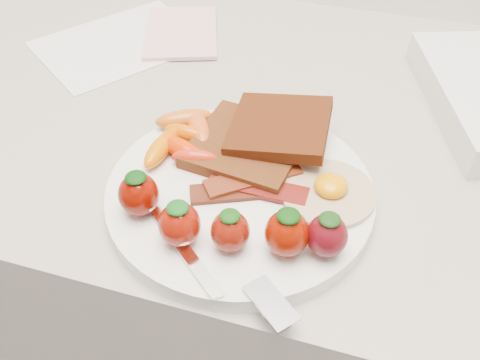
# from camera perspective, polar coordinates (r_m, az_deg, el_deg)

# --- Properties ---
(counter) EXTENTS (2.00, 0.60, 0.90)m
(counter) POSITION_cam_1_polar(r_m,az_deg,el_deg) (1.00, 3.71, -13.96)
(counter) COLOR gray
(counter) RESTS_ON ground
(plate) EXTENTS (0.27, 0.27, 0.02)m
(plate) POSITION_cam_1_polar(r_m,az_deg,el_deg) (0.54, 0.00, -1.45)
(plate) COLOR white
(plate) RESTS_ON counter
(toast_lower) EXTENTS (0.13, 0.13, 0.01)m
(toast_lower) POSITION_cam_1_polar(r_m,az_deg,el_deg) (0.57, 0.82, 3.71)
(toast_lower) COLOR #421E0A
(toast_lower) RESTS_ON plate
(toast_upper) EXTENTS (0.11, 0.11, 0.02)m
(toast_upper) POSITION_cam_1_polar(r_m,az_deg,el_deg) (0.58, 4.26, 5.71)
(toast_upper) COLOR black
(toast_upper) RESTS_ON toast_lower
(fried_egg) EXTENTS (0.10, 0.10, 0.02)m
(fried_egg) POSITION_cam_1_polar(r_m,az_deg,el_deg) (0.53, 9.44, -1.14)
(fried_egg) COLOR beige
(fried_egg) RESTS_ON plate
(bacon_strips) EXTENTS (0.12, 0.09, 0.01)m
(bacon_strips) POSITION_cam_1_polar(r_m,az_deg,el_deg) (0.53, 1.14, -0.57)
(bacon_strips) COLOR black
(bacon_strips) RESTS_ON plate
(baby_carrots) EXTENTS (0.10, 0.11, 0.02)m
(baby_carrots) POSITION_cam_1_polar(r_m,az_deg,el_deg) (0.58, -6.20, 4.53)
(baby_carrots) COLOR #CF5300
(baby_carrots) RESTS_ON plate
(strawberries) EXTENTS (0.22, 0.06, 0.05)m
(strawberries) POSITION_cam_1_polar(r_m,az_deg,el_deg) (0.47, -1.11, -4.54)
(strawberries) COLOR #5F0800
(strawberries) RESTS_ON plate
(fork) EXTENTS (0.17, 0.10, 0.00)m
(fork) POSITION_cam_1_polar(r_m,az_deg,el_deg) (0.47, -2.02, -9.76)
(fork) COLOR white
(fork) RESTS_ON plate
(paper_sheet) EXTENTS (0.27, 0.28, 0.00)m
(paper_sheet) POSITION_cam_1_polar(r_m,az_deg,el_deg) (0.82, -12.51, 14.09)
(paper_sheet) COLOR silver
(paper_sheet) RESTS_ON counter
(notepad) EXTENTS (0.15, 0.18, 0.01)m
(notepad) POSITION_cam_1_polar(r_m,az_deg,el_deg) (0.83, -6.29, 15.41)
(notepad) COLOR #E2A5A9
(notepad) RESTS_ON paper_sheet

